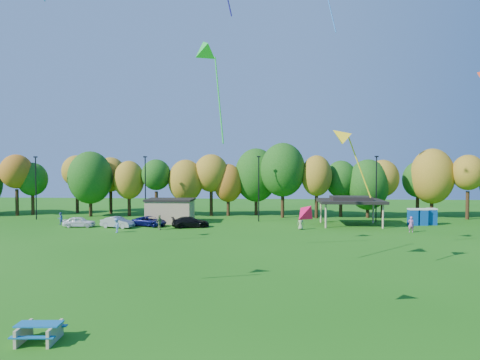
# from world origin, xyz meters

# --- Properties ---
(ground) EXTENTS (160.00, 160.00, 0.00)m
(ground) POSITION_xyz_m (0.00, 0.00, 0.00)
(ground) COLOR #19600F
(ground) RESTS_ON ground
(tree_line) EXTENTS (93.57, 10.55, 11.15)m
(tree_line) POSITION_xyz_m (-1.03, 45.51, 5.91)
(tree_line) COLOR black
(tree_line) RESTS_ON ground
(lamp_posts) EXTENTS (64.50, 0.25, 9.09)m
(lamp_posts) POSITION_xyz_m (2.00, 40.00, 4.90)
(lamp_posts) COLOR black
(lamp_posts) RESTS_ON ground
(utility_building) EXTENTS (6.30, 4.30, 3.25)m
(utility_building) POSITION_xyz_m (-10.00, 38.00, 1.64)
(utility_building) COLOR tan
(utility_building) RESTS_ON ground
(pavilion) EXTENTS (8.20, 6.20, 3.77)m
(pavilion) POSITION_xyz_m (14.00, 37.00, 3.23)
(pavilion) COLOR tan
(pavilion) RESTS_ON ground
(porta_potties) EXTENTS (3.75, 1.72, 2.18)m
(porta_potties) POSITION_xyz_m (23.42, 37.86, 1.10)
(porta_potties) COLOR #0B4195
(porta_potties) RESTS_ON ground
(picnic_table) EXTENTS (2.03, 1.73, 0.83)m
(picnic_table) POSITION_xyz_m (-6.76, -1.15, 0.49)
(picnic_table) COLOR tan
(picnic_table) RESTS_ON ground
(car_a) EXTENTS (4.04, 1.91, 1.33)m
(car_a) POSITION_xyz_m (-20.51, 33.08, 0.67)
(car_a) COLOR white
(car_a) RESTS_ON ground
(car_b) EXTENTS (4.41, 2.42, 1.38)m
(car_b) POSITION_xyz_m (-15.48, 32.83, 0.69)
(car_b) COLOR #A8A8AD
(car_b) RESTS_ON ground
(car_c) EXTENTS (4.98, 3.52, 1.26)m
(car_c) POSITION_xyz_m (-11.86, 34.45, 0.63)
(car_c) COLOR #0D1252
(car_c) RESTS_ON ground
(car_d) EXTENTS (5.05, 3.25, 1.36)m
(car_d) POSITION_xyz_m (-6.41, 33.69, 0.68)
(car_d) COLOR black
(car_d) RESTS_ON ground
(far_person_0) EXTENTS (1.22, 1.21, 1.69)m
(far_person_0) POSITION_xyz_m (-14.23, 29.06, 0.84)
(far_person_0) COLOR #5073B0
(far_person_0) RESTS_ON ground
(far_person_1) EXTENTS (0.83, 1.14, 1.80)m
(far_person_1) POSITION_xyz_m (-9.83, 31.54, 0.90)
(far_person_1) COLOR #708451
(far_person_1) RESTS_ON ground
(far_person_2) EXTENTS (0.72, 0.51, 1.86)m
(far_person_2) POSITION_xyz_m (19.94, 31.58, 0.93)
(far_person_2) COLOR #C15BA5
(far_person_2) RESTS_ON ground
(far_person_3) EXTENTS (0.86, 0.95, 1.59)m
(far_person_3) POSITION_xyz_m (-24.01, 35.14, 0.80)
(far_person_3) COLOR #5571BD
(far_person_3) RESTS_ON ground
(far_person_4) EXTENTS (0.80, 0.54, 1.58)m
(far_person_4) POSITION_xyz_m (7.25, 32.75, 0.79)
(far_person_4) COLOR #91A470
(far_person_4) RESTS_ON ground
(kite_0) EXTENTS (1.47, 1.60, 1.30)m
(kite_0) POSITION_xyz_m (5.33, 2.42, 5.54)
(kite_0) COLOR #D40B46
(kite_4) EXTENTS (2.32, 4.40, 7.50)m
(kite_4) POSITION_xyz_m (-0.96, 9.81, 15.72)
(kite_4) COLOR green
(kite_14) EXTENTS (3.36, 1.53, 5.52)m
(kite_14) POSITION_xyz_m (8.58, 12.75, 9.97)
(kite_14) COLOR yellow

